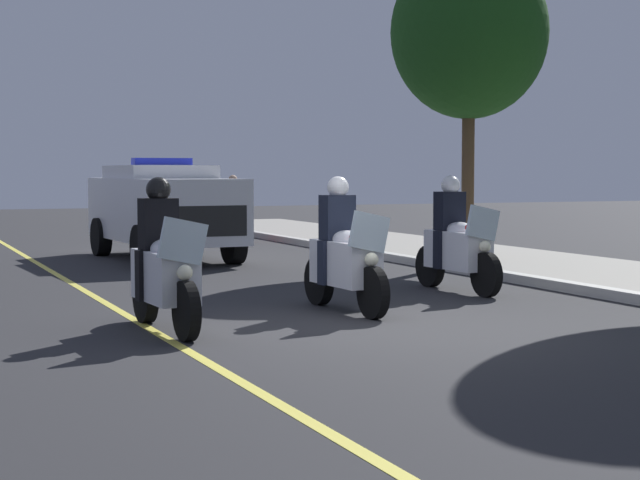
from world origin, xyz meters
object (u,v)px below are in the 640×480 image
at_px(police_motorcycle_trailing, 457,245).
at_px(tree_far_back, 469,33).
at_px(cyclist_background, 233,209).
at_px(police_motorcycle_lead_right, 344,257).
at_px(police_suv, 164,207).
at_px(police_motorcycle_lead_left, 164,269).

relative_size(police_motorcycle_trailing, tree_far_back, 0.36).
bearing_deg(cyclist_background, police_motorcycle_lead_right, -12.00).
xyz_separation_m(police_suv, cyclist_background, (-4.35, 2.89, -0.22)).
bearing_deg(police_suv, cyclist_background, 146.42).
xyz_separation_m(cyclist_background, tree_far_back, (7.62, 2.23, 3.56)).
bearing_deg(police_motorcycle_trailing, police_motorcycle_lead_right, -61.10).
bearing_deg(police_motorcycle_lead_right, cyclist_background, 168.00).
height_order(police_motorcycle_lead_right, cyclist_background, police_motorcycle_lead_right).
distance_m(police_motorcycle_trailing, police_suv, 7.66).
relative_size(police_motorcycle_lead_left, cyclist_background, 1.22).
relative_size(police_motorcycle_lead_left, police_motorcycle_trailing, 1.00).
relative_size(police_motorcycle_lead_right, police_motorcycle_trailing, 1.00).
bearing_deg(police_motorcycle_lead_right, police_motorcycle_trailing, 118.90).
bearing_deg(police_motorcycle_lead_left, tree_far_back, 128.68).
height_order(cyclist_background, tree_far_back, tree_far_back).
height_order(police_suv, tree_far_back, tree_far_back).
bearing_deg(police_motorcycle_trailing, cyclist_background, 178.44).
height_order(police_motorcycle_lead_left, cyclist_background, police_motorcycle_lead_left).
bearing_deg(police_motorcycle_lead_left, police_motorcycle_lead_right, 106.02).
xyz_separation_m(police_motorcycle_lead_right, cyclist_background, (-12.89, 2.74, 0.14)).
bearing_deg(police_suv, police_motorcycle_trailing, 19.66).
distance_m(police_motorcycle_lead_left, police_suv, 9.57).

